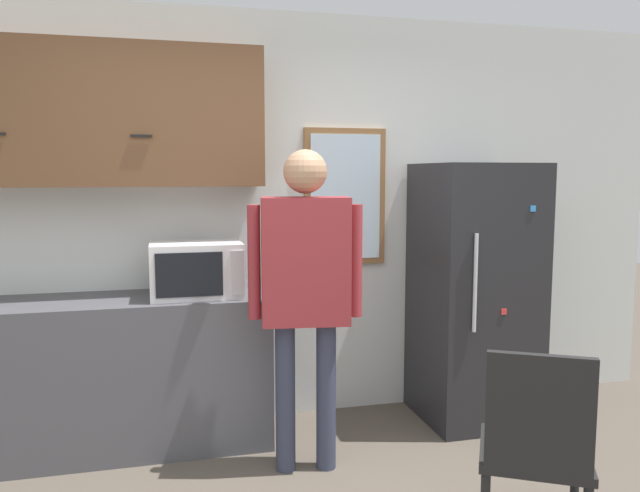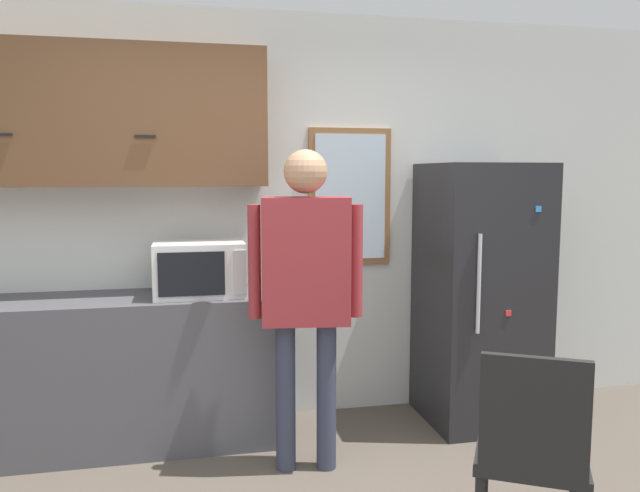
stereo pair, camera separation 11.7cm
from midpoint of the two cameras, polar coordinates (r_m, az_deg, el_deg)
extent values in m
cube|color=silver|center=(4.18, -4.58, 2.45)|extent=(6.00, 0.06, 2.70)
cube|color=#4C4C51|center=(4.04, -19.77, -10.98)|extent=(2.20, 0.57, 0.92)
cube|color=brown|center=(3.99, -20.41, 11.11)|extent=(2.20, 0.33, 0.83)
cube|color=black|center=(3.89, -26.41, 9.12)|extent=(0.12, 0.01, 0.01)
cube|color=black|center=(3.78, -14.84, 9.68)|extent=(0.12, 0.01, 0.01)
cube|color=white|center=(3.82, -10.10, -2.08)|extent=(0.54, 0.36, 0.33)
cube|color=black|center=(3.63, -10.76, -2.54)|extent=(0.38, 0.01, 0.25)
cube|color=#B2B2B2|center=(3.65, -6.44, -2.42)|extent=(0.08, 0.01, 0.26)
cylinder|color=#33384C|center=(3.56, -2.20, -13.64)|extent=(0.11, 0.11, 0.84)
cylinder|color=#33384C|center=(3.58, 1.55, -13.55)|extent=(0.11, 0.11, 0.84)
cube|color=maroon|center=(3.38, -0.33, -1.36)|extent=(0.50, 0.28, 0.69)
sphere|color=tan|center=(3.35, -0.33, 6.83)|extent=(0.24, 0.24, 0.24)
cylinder|color=maroon|center=(3.38, -5.03, -1.47)|extent=(0.07, 0.07, 0.62)
cylinder|color=maroon|center=(3.41, 4.33, -1.37)|extent=(0.07, 0.07, 0.62)
cube|color=#232326|center=(4.30, 15.14, -4.24)|extent=(0.70, 0.70, 1.72)
cylinder|color=silver|center=(3.86, 15.17, -3.38)|extent=(0.02, 0.02, 0.60)
cube|color=red|center=(4.01, 17.65, -5.87)|extent=(0.04, 0.01, 0.04)
cube|color=#338CDB|center=(4.02, 20.14, 3.19)|extent=(0.04, 0.01, 0.04)
cube|color=black|center=(3.02, 19.82, -17.63)|extent=(0.63, 0.63, 0.04)
cylinder|color=black|center=(3.31, 23.20, -19.86)|extent=(0.04, 0.04, 0.41)
cylinder|color=black|center=(3.29, 15.84, -19.71)|extent=(0.04, 0.04, 0.41)
cube|color=black|center=(2.72, 20.19, -14.39)|extent=(0.39, 0.25, 0.48)
cube|color=olive|center=(4.26, 3.52, 4.51)|extent=(0.57, 0.04, 0.92)
cube|color=silver|center=(4.23, 3.60, 4.50)|extent=(0.49, 0.01, 0.84)
camera|label=1|loc=(0.06, -88.99, 0.12)|focal=35.00mm
camera|label=2|loc=(0.06, 91.01, -0.12)|focal=35.00mm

